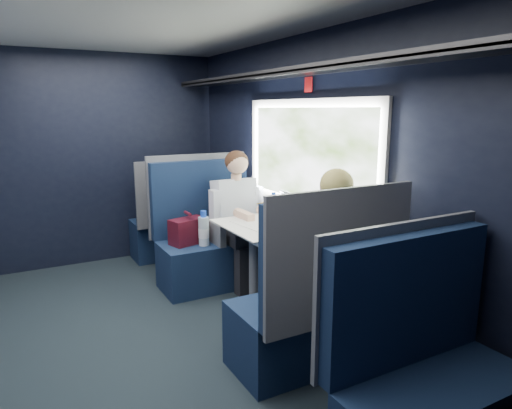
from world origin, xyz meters
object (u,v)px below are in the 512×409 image
seat_row_back (426,383)px  laptop (286,213)px  man (239,213)px  cup (274,208)px  bottle_small (274,207)px  table (270,237)px  seat_bay_near (208,242)px  seat_bay_far (314,310)px  seat_row_front (178,223)px  woman (330,251)px

seat_row_back → laptop: bearing=77.6°
man → laptop: 0.58m
man → cup: size_ratio=13.99×
seat_row_back → bottle_small: size_ratio=4.87×
table → seat_bay_near: bearing=102.5°
seat_bay_far → seat_bay_near: bearing=90.4°
seat_row_front → cup: (0.48, -1.36, 0.38)m
table → laptop: 0.33m
table → seat_row_front: seat_row_front is taller
seat_bay_near → bottle_small: bearing=-58.1°
seat_bay_far → bottle_small: seat_bay_far is taller
seat_bay_far → laptop: (0.43, 1.03, 0.39)m
table → seat_bay_far: size_ratio=0.79×
seat_row_front → cup: bearing=-70.5°
seat_bay_far → cup: size_ratio=13.33×
woman → cup: (0.23, 1.15, 0.06)m
woman → table: bearing=95.5°
seat_row_front → bottle_small: seat_row_front is taller
seat_row_front → laptop: seat_row_front is taller
woman → cup: 1.17m
seat_bay_far → woman: size_ratio=0.95×
man → bottle_small: bearing=-74.7°
seat_bay_far → seat_row_front: seat_bay_far is taller
seat_row_front → woman: size_ratio=0.88×
seat_row_back → laptop: 2.04m
laptop → seat_bay_near: bearing=121.7°
woman → cup: woman is taller
man → woman: same height
seat_row_front → seat_row_back: size_ratio=1.00×
bottle_small → cup: 0.22m
seat_row_back → laptop: size_ratio=3.46×
woman → seat_bay_near: bearing=99.4°
seat_row_back → bottle_small: (0.37, 2.06, 0.44)m
seat_row_back → laptop: (0.43, 1.95, 0.40)m
table → bottle_small: size_ratio=4.20×
seat_row_front → laptop: bearing=-75.3°
woman → cup: bearing=78.7°
cup → table: bearing=-124.1°
table → man: bearing=84.5°
seat_bay_far → man: bearing=81.0°
seat_bay_far → seat_row_front: 2.67m
seat_bay_near → woman: 1.63m
seat_row_front → cup: seat_row_front is taller
table → seat_row_back: (-0.18, -1.80, -0.25)m
laptop → cup: bearing=80.2°
man → laptop: bearing=-71.5°
seat_row_front → woman: woman is taller
table → laptop: (0.25, 0.16, 0.14)m
laptop → man: bearing=108.5°
seat_row_back → man: bearing=84.3°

